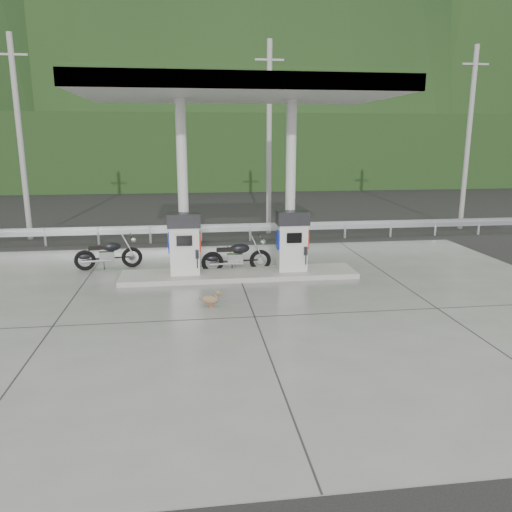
{
  "coord_description": "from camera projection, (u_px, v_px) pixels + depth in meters",
  "views": [
    {
      "loc": [
        -1.43,
        -11.86,
        4.05
      ],
      "look_at": [
        0.3,
        1.0,
        1.0
      ],
      "focal_mm": 35.0,
      "sensor_mm": 36.0,
      "label": 1
    }
  ],
  "objects": [
    {
      "name": "forested_hills",
      "position": [
        198.0,
        168.0,
        70.44
      ],
      "size": [
        100.0,
        40.0,
        140.0
      ],
      "primitive_type": null,
      "color": "black",
      "rests_on": "ground"
    },
    {
      "name": "utility_pole_c",
      "position": [
        468.0,
        140.0,
        22.23
      ],
      "size": [
        0.22,
        0.22,
        8.0
      ],
      "primitive_type": "cylinder",
      "color": "gray",
      "rests_on": "ground"
    },
    {
      "name": "motorcycle_left",
      "position": [
        108.0,
        254.0,
        15.81
      ],
      "size": [
        2.03,
        0.92,
        0.93
      ],
      "primitive_type": null,
      "rotation": [
        0.0,
        0.0,
        0.16
      ],
      "color": "black",
      "rests_on": "forecourt_apron"
    },
    {
      "name": "utility_pole_b",
      "position": [
        269.0,
        140.0,
        21.06
      ],
      "size": [
        0.22,
        0.22,
        8.0
      ],
      "primitive_type": "cylinder",
      "color": "gray",
      "rests_on": "ground"
    },
    {
      "name": "utility_pole_a",
      "position": [
        20.0,
        140.0,
        19.76
      ],
      "size": [
        0.22,
        0.22,
        8.0
      ],
      "primitive_type": "cylinder",
      "color": "gray",
      "rests_on": "ground"
    },
    {
      "name": "gas_pump_right",
      "position": [
        292.0,
        241.0,
        14.92
      ],
      "size": [
        0.95,
        0.55,
        1.8
      ],
      "primitive_type": null,
      "color": "silver",
      "rests_on": "pump_island"
    },
    {
      "name": "forecourt_apron",
      "position": [
        249.0,
        304.0,
        12.55
      ],
      "size": [
        18.0,
        14.0,
        0.02
      ],
      "primitive_type": "cube",
      "color": "slate",
      "rests_on": "ground"
    },
    {
      "name": "canopy_roof",
      "position": [
        238.0,
        90.0,
        13.73
      ],
      "size": [
        8.5,
        5.0,
        0.4
      ],
      "primitive_type": "cube",
      "color": "silver",
      "rests_on": "canopy_column_left"
    },
    {
      "name": "ground",
      "position": [
        249.0,
        304.0,
        12.55
      ],
      "size": [
        160.0,
        160.0,
        0.0
      ],
      "primitive_type": "plane",
      "color": "black",
      "rests_on": "ground"
    },
    {
      "name": "guardrail",
      "position": [
        226.0,
        224.0,
        20.11
      ],
      "size": [
        26.0,
        0.16,
        1.42
      ],
      "primitive_type": null,
      "color": "#AEB2B6",
      "rests_on": "ground"
    },
    {
      "name": "road",
      "position": [
        220.0,
        226.0,
        23.64
      ],
      "size": [
        60.0,
        7.0,
        0.01
      ],
      "primitive_type": "cube",
      "color": "black",
      "rests_on": "ground"
    },
    {
      "name": "gas_pump_left",
      "position": [
        185.0,
        244.0,
        14.51
      ],
      "size": [
        0.95,
        0.55,
        1.8
      ],
      "primitive_type": null,
      "color": "silver",
      "rests_on": "pump_island"
    },
    {
      "name": "pump_island",
      "position": [
        239.0,
        274.0,
        14.94
      ],
      "size": [
        7.0,
        1.4,
        0.15
      ],
      "primitive_type": "cube",
      "color": "gray",
      "rests_on": "forecourt_apron"
    },
    {
      "name": "tree_band",
      "position": [
        205.0,
        152.0,
        40.81
      ],
      "size": [
        80.0,
        6.0,
        6.0
      ],
      "primitive_type": "cube",
      "color": "black",
      "rests_on": "ground"
    },
    {
      "name": "canopy_column_right",
      "position": [
        290.0,
        186.0,
        14.94
      ],
      "size": [
        0.3,
        0.3,
        5.0
      ],
      "primitive_type": "cylinder",
      "color": "silver",
      "rests_on": "pump_island"
    },
    {
      "name": "duck",
      "position": [
        210.0,
        300.0,
        12.21
      ],
      "size": [
        0.54,
        0.26,
        0.37
      ],
      "primitive_type": null,
      "rotation": [
        0.0,
        0.0,
        -0.24
      ],
      "color": "brown",
      "rests_on": "forecourt_apron"
    },
    {
      "name": "canopy_column_left",
      "position": [
        183.0,
        188.0,
        14.53
      ],
      "size": [
        0.3,
        0.3,
        5.0
      ],
      "primitive_type": "cylinder",
      "color": "silver",
      "rests_on": "pump_island"
    },
    {
      "name": "motorcycle_right",
      "position": [
        237.0,
        257.0,
        15.41
      ],
      "size": [
        2.06,
        0.73,
        0.96
      ],
      "primitive_type": null,
      "rotation": [
        0.0,
        0.0,
        0.04
      ],
      "color": "black",
      "rests_on": "forecourt_apron"
    }
  ]
}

